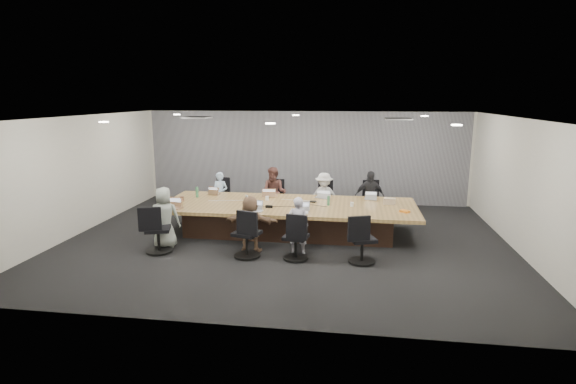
# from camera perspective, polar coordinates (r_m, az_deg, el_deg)

# --- Properties ---
(floor) EXTENTS (10.00, 8.00, 0.00)m
(floor) POSITION_cam_1_polar(r_m,az_deg,el_deg) (10.40, -0.32, -6.13)
(floor) COLOR black
(floor) RESTS_ON ground
(ceiling) EXTENTS (10.00, 8.00, 0.00)m
(ceiling) POSITION_cam_1_polar(r_m,az_deg,el_deg) (9.89, -0.34, 9.48)
(ceiling) COLOR white
(ceiling) RESTS_ON wall_back
(wall_back) EXTENTS (10.00, 0.00, 2.80)m
(wall_back) POSITION_cam_1_polar(r_m,az_deg,el_deg) (13.97, 2.13, 4.46)
(wall_back) COLOR beige
(wall_back) RESTS_ON ground
(wall_front) EXTENTS (10.00, 0.00, 2.80)m
(wall_front) POSITION_cam_1_polar(r_m,az_deg,el_deg) (6.23, -5.84, -5.22)
(wall_front) COLOR beige
(wall_front) RESTS_ON ground
(wall_left) EXTENTS (0.00, 8.00, 2.80)m
(wall_left) POSITION_cam_1_polar(r_m,az_deg,el_deg) (11.86, -24.97, 1.98)
(wall_left) COLOR beige
(wall_left) RESTS_ON ground
(wall_right) EXTENTS (0.00, 8.00, 2.80)m
(wall_right) POSITION_cam_1_polar(r_m,az_deg,el_deg) (10.55, 27.63, 0.60)
(wall_right) COLOR beige
(wall_right) RESTS_ON ground
(curtain) EXTENTS (9.80, 0.04, 2.80)m
(curtain) POSITION_cam_1_polar(r_m,az_deg,el_deg) (13.89, 2.09, 4.42)
(curtain) COLOR gray
(curtain) RESTS_ON ground
(conference_table) EXTENTS (6.00, 2.20, 0.74)m
(conference_table) POSITION_cam_1_polar(r_m,az_deg,el_deg) (10.76, 0.08, -3.27)
(conference_table) COLOR #352118
(conference_table) RESTS_ON ground
(chair_0) EXTENTS (0.67, 0.67, 0.78)m
(chair_0) POSITION_cam_1_polar(r_m,az_deg,el_deg) (12.81, -8.13, -0.93)
(chair_0) COLOR black
(chair_0) RESTS_ON ground
(chair_1) EXTENTS (0.55, 0.55, 0.76)m
(chair_1) POSITION_cam_1_polar(r_m,az_deg,el_deg) (12.48, -1.46, -1.21)
(chair_1) COLOR black
(chair_1) RESTS_ON ground
(chair_2) EXTENTS (0.52, 0.52, 0.76)m
(chair_2) POSITION_cam_1_polar(r_m,az_deg,el_deg) (12.33, 4.68, -1.43)
(chair_2) COLOR black
(chair_2) RESTS_ON ground
(chair_3) EXTENTS (0.68, 0.68, 0.83)m
(chair_3) POSITION_cam_1_polar(r_m,az_deg,el_deg) (12.31, 10.20, -1.42)
(chair_3) COLOR black
(chair_3) RESTS_ON ground
(chair_4) EXTENTS (0.73, 0.73, 0.86)m
(chair_4) POSITION_cam_1_polar(r_m,az_deg,el_deg) (9.87, -16.16, -5.01)
(chair_4) COLOR black
(chair_4) RESTS_ON ground
(chair_5) EXTENTS (0.71, 0.71, 0.85)m
(chair_5) POSITION_cam_1_polar(r_m,az_deg,el_deg) (9.26, -5.25, -5.73)
(chair_5) COLOR black
(chair_5) RESTS_ON ground
(chair_6) EXTENTS (0.63, 0.63, 0.79)m
(chair_6) POSITION_cam_1_polar(r_m,az_deg,el_deg) (9.09, 1.00, -6.20)
(chair_6) COLOR black
(chair_6) RESTS_ON ground
(chair_7) EXTENTS (0.71, 0.71, 0.82)m
(chair_7) POSITION_cam_1_polar(r_m,az_deg,el_deg) (9.03, 9.41, -6.40)
(chair_7) COLOR black
(chair_7) RESTS_ON ground
(person_0) EXTENTS (0.49, 0.37, 1.23)m
(person_0) POSITION_cam_1_polar(r_m,az_deg,el_deg) (12.43, -8.61, -0.30)
(person_0) COLOR #AFCEEE
(person_0) RESTS_ON ground
(laptop_0) EXTENTS (0.33, 0.27, 0.02)m
(laptop_0) POSITION_cam_1_polar(r_m,az_deg,el_deg) (11.89, -9.39, -0.22)
(laptop_0) COLOR #8C6647
(laptop_0) RESTS_ON conference_table
(person_1) EXTENTS (0.73, 0.59, 1.40)m
(person_1) POSITION_cam_1_polar(r_m,az_deg,el_deg) (12.07, -1.75, -0.12)
(person_1) COLOR brown
(person_1) RESTS_ON ground
(laptop_1) EXTENTS (0.37, 0.27, 0.02)m
(laptop_1) POSITION_cam_1_polar(r_m,az_deg,el_deg) (11.53, -2.22, -0.45)
(laptop_1) COLOR #8C6647
(laptop_1) RESTS_ON conference_table
(person_2) EXTENTS (0.86, 0.54, 1.28)m
(person_2) POSITION_cam_1_polar(r_m,az_deg,el_deg) (11.93, 4.59, -0.60)
(person_2) COLOR #B8B8B8
(person_2) RESTS_ON ground
(laptop_2) EXTENTS (0.39, 0.31, 0.02)m
(laptop_2) POSITION_cam_1_polar(r_m,az_deg,el_deg) (11.37, 4.42, -0.66)
(laptop_2) COLOR #B2B2B7
(laptop_2) RESTS_ON conference_table
(person_3) EXTENTS (0.85, 0.50, 1.36)m
(person_3) POSITION_cam_1_polar(r_m,az_deg,el_deg) (11.91, 10.29, -0.58)
(person_3) COLOR #232427
(person_3) RESTS_ON ground
(laptop_3) EXTENTS (0.30, 0.21, 0.02)m
(laptop_3) POSITION_cam_1_polar(r_m,az_deg,el_deg) (11.35, 10.39, -0.84)
(laptop_3) COLOR #B2B2B7
(laptop_3) RESTS_ON conference_table
(person_4) EXTENTS (0.73, 0.56, 1.34)m
(person_4) POSITION_cam_1_polar(r_m,az_deg,el_deg) (10.11, -15.43, -3.14)
(person_4) COLOR gray
(person_4) RESTS_ON ground
(laptop_4) EXTENTS (0.38, 0.30, 0.02)m
(laptop_4) POSITION_cam_1_polar(r_m,az_deg,el_deg) (10.58, -14.27, -1.97)
(laptop_4) COLOR #8C6647
(laptop_4) RESTS_ON conference_table
(person_5) EXTENTS (1.15, 0.41, 1.22)m
(person_5) POSITION_cam_1_polar(r_m,az_deg,el_deg) (9.53, -4.78, -4.02)
(person_5) COLOR brown
(person_5) RESTS_ON ground
(laptop_5) EXTENTS (0.32, 0.24, 0.02)m
(laptop_5) POSITION_cam_1_polar(r_m,az_deg,el_deg) (10.01, -4.09, -2.41)
(laptop_5) COLOR #B2B2B7
(laptop_5) RESTS_ON conference_table
(person_6) EXTENTS (0.45, 0.30, 1.22)m
(person_6) POSITION_cam_1_polar(r_m,az_deg,el_deg) (9.36, 1.27, -4.28)
(person_6) COLOR #A9A5B7
(person_6) RESTS_ON ground
(laptop_6) EXTENTS (0.33, 0.25, 0.02)m
(laptop_6) POSITION_cam_1_polar(r_m,az_deg,el_deg) (9.85, 1.67, -2.62)
(laptop_6) COLOR #B2B2B7
(laptop_6) RESTS_ON conference_table
(bottle_green_left) EXTENTS (0.09, 0.09, 0.26)m
(bottle_green_left) POSITION_cam_1_polar(r_m,az_deg,el_deg) (11.58, -11.48, -0.02)
(bottle_green_left) COLOR #408657
(bottle_green_left) RESTS_ON conference_table
(bottle_green_right) EXTENTS (0.07, 0.07, 0.22)m
(bottle_green_right) POSITION_cam_1_polar(r_m,az_deg,el_deg) (10.55, 5.16, -1.10)
(bottle_green_right) COLOR #408657
(bottle_green_right) RESTS_ON conference_table
(bottle_clear) EXTENTS (0.07, 0.07, 0.20)m
(bottle_clear) POSITION_cam_1_polar(r_m,az_deg,el_deg) (10.76, -5.26, -0.92)
(bottle_clear) COLOR silver
(bottle_clear) RESTS_ON conference_table
(cup_white_far) EXTENTS (0.10, 0.10, 0.10)m
(cup_white_far) POSITION_cam_1_polar(r_m,az_deg,el_deg) (11.04, -2.67, -0.80)
(cup_white_far) COLOR white
(cup_white_far) RESTS_ON conference_table
(cup_white_near) EXTENTS (0.09, 0.09, 0.10)m
(cup_white_near) POSITION_cam_1_polar(r_m,az_deg,el_deg) (10.52, 8.12, -1.56)
(cup_white_near) COLOR white
(cup_white_near) RESTS_ON conference_table
(mug_brown) EXTENTS (0.11, 0.11, 0.11)m
(mug_brown) POSITION_cam_1_polar(r_m,az_deg,el_deg) (11.26, -13.32, -0.83)
(mug_brown) COLOR brown
(mug_brown) RESTS_ON conference_table
(mic_left) EXTENTS (0.16, 0.11, 0.03)m
(mic_left) POSITION_cam_1_polar(r_m,az_deg,el_deg) (10.28, -5.22, -2.01)
(mic_left) COLOR black
(mic_left) RESTS_ON conference_table
(mic_right) EXTENTS (0.17, 0.13, 0.03)m
(mic_right) POSITION_cam_1_polar(r_m,az_deg,el_deg) (10.85, 3.19, -1.23)
(mic_right) COLOR black
(mic_right) RESTS_ON conference_table
(stapler) EXTENTS (0.17, 0.05, 0.06)m
(stapler) POSITION_cam_1_polar(r_m,az_deg,el_deg) (10.29, -2.42, -1.86)
(stapler) COLOR black
(stapler) RESTS_ON conference_table
(canvas_bag) EXTENTS (0.29, 0.21, 0.14)m
(canvas_bag) POSITION_cam_1_polar(r_m,az_deg,el_deg) (10.90, 12.78, -1.15)
(canvas_bag) COLOR tan
(canvas_bag) RESTS_ON conference_table
(snack_packet) EXTENTS (0.24, 0.23, 0.04)m
(snack_packet) POSITION_cam_1_polar(r_m,az_deg,el_deg) (10.23, 14.61, -2.38)
(snack_packet) COLOR orange
(snack_packet) RESTS_ON conference_table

